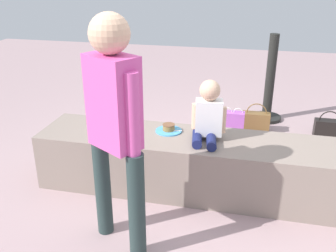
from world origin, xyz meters
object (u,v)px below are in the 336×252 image
at_px(child_seated, 208,114).
at_px(handbag_brown_canvas, 256,122).
at_px(party_cup_red, 142,125).
at_px(cake_box_white, 221,158).
at_px(gift_bag, 232,127).
at_px(handbag_black_leather, 328,128).
at_px(adult_standing, 114,117).
at_px(water_bottle_near_gift, 215,121).
at_px(cake_plate, 169,129).

bearing_deg(child_seated, handbag_brown_canvas, 73.70).
relative_size(party_cup_red, cake_box_white, 0.27).
height_order(gift_bag, handbag_black_leather, gift_bag).
xyz_separation_m(child_seated, gift_bag, (0.14, 1.02, -0.51)).
bearing_deg(adult_standing, handbag_brown_canvas, 67.82).
xyz_separation_m(water_bottle_near_gift, cake_box_white, (0.15, -0.85, -0.02)).
xyz_separation_m(party_cup_red, handbag_black_leather, (2.06, 0.21, 0.06)).
xyz_separation_m(cake_plate, handbag_brown_canvas, (0.73, 1.26, -0.37)).
height_order(water_bottle_near_gift, handbag_brown_canvas, handbag_brown_canvas).
height_order(gift_bag, handbag_brown_canvas, gift_bag).
distance_m(child_seated, handbag_black_leather, 1.88).
xyz_separation_m(water_bottle_near_gift, party_cup_red, (-0.82, -0.18, -0.04)).
xyz_separation_m(adult_standing, handbag_brown_canvas, (0.86, 2.12, -0.80)).
bearing_deg(handbag_brown_canvas, adult_standing, -112.18).
distance_m(adult_standing, cake_box_white, 1.62).
xyz_separation_m(handbag_black_leather, handbag_brown_canvas, (-0.78, -0.01, 0.01)).
bearing_deg(cake_box_white, handbag_black_leather, 39.08).
distance_m(child_seated, cake_box_white, 0.78).
relative_size(adult_standing, cake_box_white, 4.53).
height_order(adult_standing, cake_plate, adult_standing).
xyz_separation_m(water_bottle_near_gift, handbag_brown_canvas, (0.46, 0.02, 0.03)).
bearing_deg(cake_plate, gift_bag, 62.98).
xyz_separation_m(child_seated, handbag_black_leather, (1.17, 1.36, -0.58)).
height_order(water_bottle_near_gift, handbag_black_leather, handbag_black_leather).
relative_size(cake_plate, party_cup_red, 2.49).
relative_size(adult_standing, handbag_black_leather, 4.93).
bearing_deg(handbag_brown_canvas, water_bottle_near_gift, -178.12).
relative_size(adult_standing, gift_bag, 3.95).
bearing_deg(handbag_black_leather, adult_standing, -127.56).
xyz_separation_m(cake_plate, gift_bag, (0.48, 0.93, -0.32)).
height_order(adult_standing, handbag_brown_canvas, adult_standing).
xyz_separation_m(cake_plate, cake_box_white, (0.42, 0.40, -0.42)).
distance_m(water_bottle_near_gift, handbag_black_leather, 1.24).
height_order(child_seated, handbag_brown_canvas, child_seated).
bearing_deg(party_cup_red, water_bottle_near_gift, 12.31).
distance_m(child_seated, handbag_brown_canvas, 1.51).
bearing_deg(gift_bag, party_cup_red, 172.81).
relative_size(gift_bag, handbag_brown_canvas, 1.13).
bearing_deg(party_cup_red, cake_plate, -62.47).
height_order(gift_bag, party_cup_red, gift_bag).
xyz_separation_m(water_bottle_near_gift, handbag_black_leather, (1.24, 0.03, 0.02)).
relative_size(adult_standing, water_bottle_near_gift, 7.87).
xyz_separation_m(cake_box_white, handbag_black_leather, (1.08, 0.88, 0.04)).
bearing_deg(child_seated, handbag_black_leather, 49.21).
bearing_deg(handbag_brown_canvas, handbag_black_leather, 1.09).
height_order(cake_plate, gift_bag, cake_plate).
distance_m(cake_box_white, handbag_black_leather, 1.40).
height_order(party_cup_red, cake_box_white, cake_box_white).
distance_m(gift_bag, water_bottle_near_gift, 0.38).
bearing_deg(child_seated, water_bottle_near_gift, 92.85).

